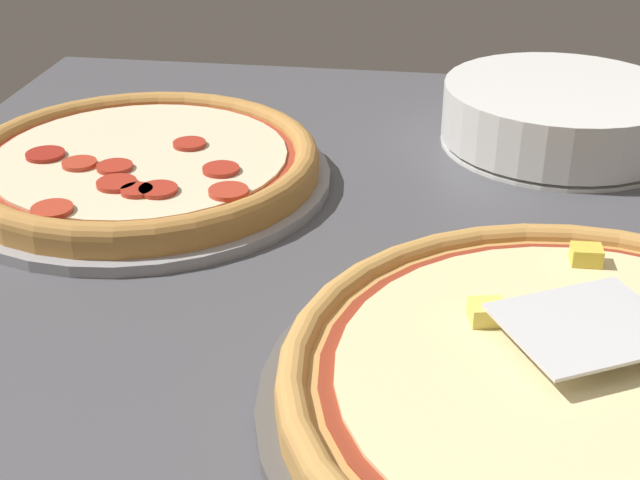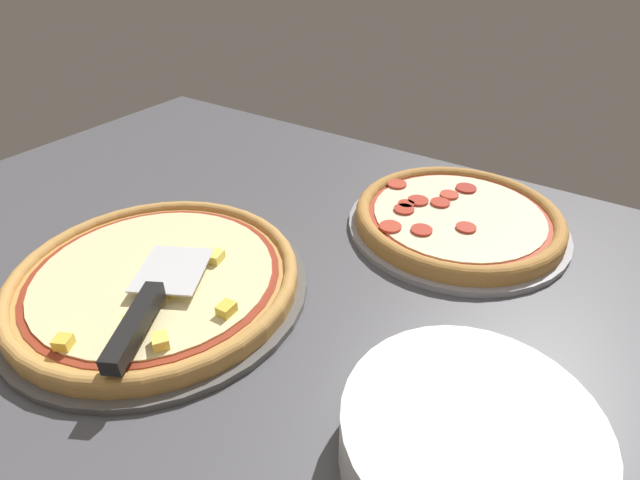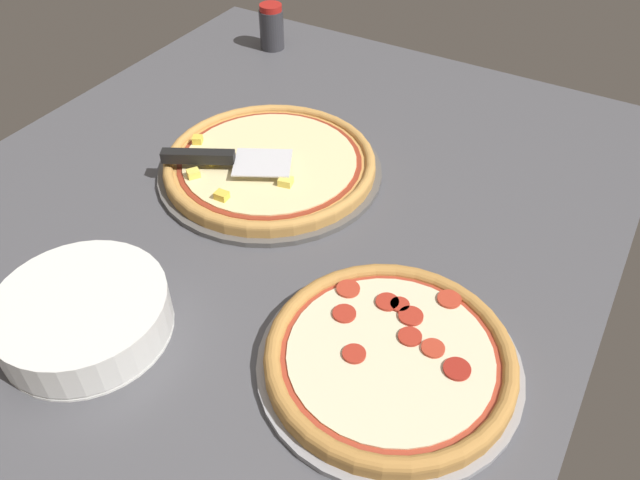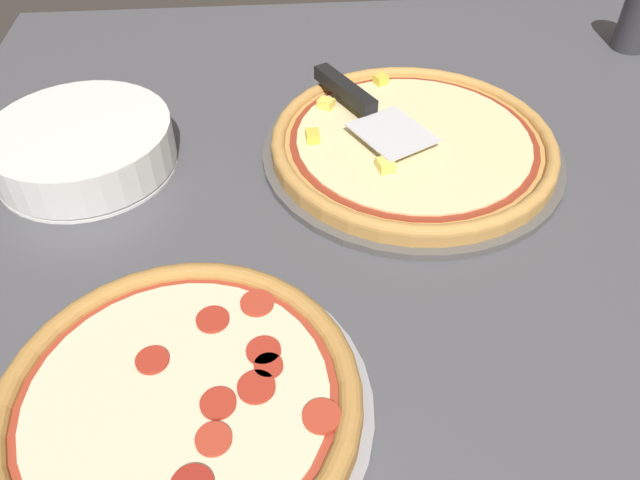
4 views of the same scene
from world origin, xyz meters
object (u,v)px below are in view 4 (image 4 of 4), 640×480
(pizza_front, at_px, (413,142))
(serving_spatula, at_px, (357,100))
(pizza_back, at_px, (179,400))
(plate_stack, at_px, (83,147))
(parmesan_shaker, at_px, (638,19))

(pizza_front, xyz_separation_m, serving_spatula, (0.07, -0.07, 0.03))
(pizza_back, relative_size, plate_stack, 1.40)
(parmesan_shaker, bearing_deg, plate_stack, 17.25)
(pizza_front, xyz_separation_m, parmesan_shaker, (-0.44, -0.28, 0.03))
(pizza_back, xyz_separation_m, parmesan_shaker, (-0.72, -0.66, 0.03))
(parmesan_shaker, bearing_deg, serving_spatula, 23.21)
(pizza_front, xyz_separation_m, plate_stack, (0.44, -0.01, 0.01))
(pizza_back, bearing_deg, serving_spatula, -115.73)
(pizza_back, distance_m, plate_stack, 0.42)
(pizza_back, relative_size, parmesan_shaker, 3.08)
(pizza_front, distance_m, plate_stack, 0.44)
(plate_stack, bearing_deg, parmesan_shaker, -162.75)
(plate_stack, relative_size, parmesan_shaker, 2.21)
(plate_stack, bearing_deg, pizza_front, 178.30)
(pizza_front, bearing_deg, serving_spatula, -44.69)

